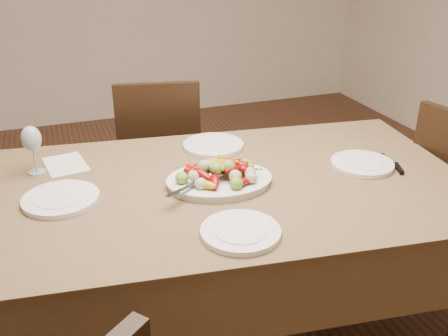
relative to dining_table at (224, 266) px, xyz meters
name	(u,v)px	position (x,y,z in m)	size (l,w,h in m)	color
floor	(213,330)	(-0.03, 0.05, -0.38)	(6.00, 6.00, 0.00)	#402213
dining_table	(224,266)	(0.00, 0.00, 0.00)	(1.84, 1.04, 0.76)	brown
chair_far	(160,157)	(-0.04, 0.94, 0.10)	(0.42, 0.42, 0.95)	black
serving_platter	(219,182)	(-0.02, -0.01, 0.39)	(0.38, 0.28, 0.02)	white
roasted_vegetables	(219,168)	(-0.02, -0.01, 0.45)	(0.31, 0.21, 0.09)	#760608
serving_spoon	(204,179)	(-0.09, -0.04, 0.43)	(0.28, 0.06, 0.03)	#9EA0A8
plate_left	(61,199)	(-0.58, 0.06, 0.39)	(0.26, 0.26, 0.02)	white
plate_right	(362,164)	(0.57, -0.05, 0.39)	(0.25, 0.25, 0.02)	white
plate_far	(213,145)	(0.07, 0.34, 0.39)	(0.26, 0.26, 0.02)	white
plate_near	(241,232)	(-0.07, -0.35, 0.39)	(0.25, 0.25, 0.02)	white
wine_glass	(33,149)	(-0.66, 0.33, 0.48)	(0.08, 0.08, 0.20)	#8C99A5
menu_card	(66,164)	(-0.55, 0.37, 0.38)	(0.15, 0.21, 0.00)	silver
table_knife	(393,165)	(0.69, -0.09, 0.38)	(0.02, 0.20, 0.01)	#9EA0A8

